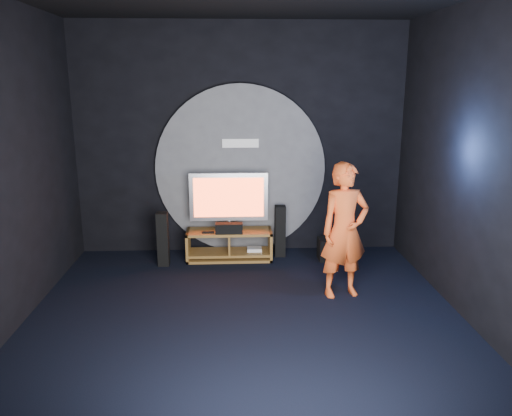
{
  "coord_description": "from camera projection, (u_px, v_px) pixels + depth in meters",
  "views": [
    {
      "loc": [
        -0.12,
        -5.14,
        2.63
      ],
      "look_at": [
        0.17,
        1.05,
        1.05
      ],
      "focal_mm": 35.0,
      "sensor_mm": 36.0,
      "label": 1
    }
  ],
  "objects": [
    {
      "name": "wall_disc_panel",
      "position": [
        241.0,
        170.0,
        7.67
      ],
      "size": [
        2.6,
        0.11,
        2.6
      ],
      "color": "#515156",
      "rests_on": "ground"
    },
    {
      "name": "right_wall",
      "position": [
        479.0,
        166.0,
        5.31
      ],
      "size": [
        0.04,
        5.0,
        3.5
      ],
      "primitive_type": "cube",
      "color": "black",
      "rests_on": "ground"
    },
    {
      "name": "left_wall",
      "position": [
        0.0,
        170.0,
        5.08
      ],
      "size": [
        0.04,
        5.0,
        3.5
      ],
      "primitive_type": "cube",
      "color": "black",
      "rests_on": "ground"
    },
    {
      "name": "front_wall",
      "position": [
        256.0,
        244.0,
        2.78
      ],
      "size": [
        5.0,
        0.04,
        3.5
      ],
      "primitive_type": "cube",
      "color": "black",
      "rests_on": "ground"
    },
    {
      "name": "tv",
      "position": [
        229.0,
        199.0,
        7.44
      ],
      "size": [
        1.17,
        0.22,
        0.86
      ],
      "color": "#B6B6BE",
      "rests_on": "media_console"
    },
    {
      "name": "tower_speaker_right",
      "position": [
        280.0,
        231.0,
        7.65
      ],
      "size": [
        0.16,
        0.18,
        0.79
      ],
      "primitive_type": "cube",
      "color": "black",
      "rests_on": "ground"
    },
    {
      "name": "player",
      "position": [
        345.0,
        231.0,
        6.13
      ],
      "size": [
        0.69,
        0.53,
        1.69
      ],
      "primitive_type": "imported",
      "rotation": [
        0.0,
        0.0,
        0.23
      ],
      "color": "#E8531F",
      "rests_on": "ground"
    },
    {
      "name": "center_speaker",
      "position": [
        229.0,
        228.0,
        7.35
      ],
      "size": [
        0.4,
        0.15,
        0.15
      ],
      "primitive_type": "cube",
      "color": "black",
      "rests_on": "media_console"
    },
    {
      "name": "remote",
      "position": [
        208.0,
        232.0,
        7.36
      ],
      "size": [
        0.18,
        0.05,
        0.02
      ],
      "primitive_type": "cube",
      "color": "black",
      "rests_on": "media_console"
    },
    {
      "name": "back_wall",
      "position": [
        240.0,
        140.0,
        7.62
      ],
      "size": [
        5.0,
        0.04,
        3.5
      ],
      "primitive_type": "cube",
      "color": "black",
      "rests_on": "ground"
    },
    {
      "name": "floor",
      "position": [
        245.0,
        321.0,
        5.63
      ],
      "size": [
        5.0,
        5.0,
        0.0
      ],
      "primitive_type": "plane",
      "color": "black",
      "rests_on": "ground"
    },
    {
      "name": "media_console",
      "position": [
        230.0,
        246.0,
        7.56
      ],
      "size": [
        1.28,
        0.45,
        0.45
      ],
      "color": "olive",
      "rests_on": "ground"
    },
    {
      "name": "tower_speaker_left",
      "position": [
        163.0,
        239.0,
        7.26
      ],
      "size": [
        0.16,
        0.18,
        0.79
      ],
      "primitive_type": "cube",
      "color": "black",
      "rests_on": "ground"
    },
    {
      "name": "subwoofer",
      "position": [
        328.0,
        249.0,
        7.54
      ],
      "size": [
        0.3,
        0.3,
        0.33
      ],
      "primitive_type": "cube",
      "color": "black",
      "rests_on": "ground"
    }
  ]
}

